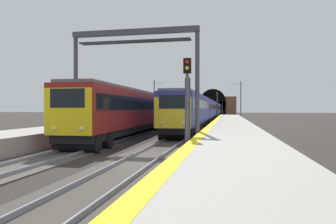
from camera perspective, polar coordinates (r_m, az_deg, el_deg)
name	(u,v)px	position (r m, az deg, el deg)	size (l,w,h in m)	color
ground_plane	(144,160)	(14.28, -4.45, -9.04)	(320.00, 320.00, 0.00)	#282623
platform_right	(235,152)	(13.69, 12.44, -7.39)	(112.00, 3.97, 0.99)	#9E9B93
platform_right_edge_strip	(195,140)	(13.70, 5.14, -5.27)	(112.00, 0.50, 0.01)	yellow
track_main_line	(144,160)	(14.27, -4.45, -8.88)	(160.00, 3.17, 0.21)	#423D38
track_adjacent_line	(58,157)	(16.03, -20.02, -7.86)	(160.00, 2.65, 0.21)	#4C4742
train_main_approaching	(209,109)	(61.83, 7.67, 0.50)	(82.20, 2.78, 3.85)	navy
train_adjacent_platform	(171,109)	(44.88, 0.64, 0.53)	(60.41, 3.14, 4.85)	maroon
railway_signal_near	(187,99)	(15.11, 3.64, 2.48)	(0.39, 0.38, 4.90)	#4C4C54
railway_signal_mid	(217,103)	(57.56, 9.22, 1.65)	(0.39, 0.38, 5.62)	#38383D
railway_signal_far	(222,108)	(107.20, 10.13, 0.78)	(0.39, 0.38, 4.34)	#38383D
overhead_signal_gantry	(134,59)	(20.17, -6.39, 9.93)	(0.70, 8.53, 7.56)	#3F3F47
tunnel_portal	(213,105)	(124.53, 8.43, 1.24)	(2.51, 18.59, 10.41)	brown
catenary_mast_near	(241,100)	(67.16, 13.46, 2.22)	(0.22, 2.12, 8.22)	#595B60
catenary_mast_far	(154,100)	(61.71, -2.56, 2.34)	(0.22, 2.23, 8.14)	#595B60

